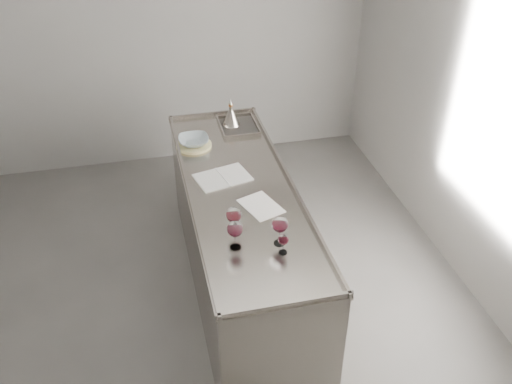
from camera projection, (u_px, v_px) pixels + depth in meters
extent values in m
cube|color=#565451|center=(185.00, 325.00, 4.24)|extent=(4.50, 5.00, 0.02)
cube|color=gray|center=(142.00, 31.00, 5.47)|extent=(4.50, 0.02, 2.80)
cube|color=gray|center=(501.00, 123.00, 3.87)|extent=(0.02, 5.00, 2.80)
cube|color=gray|center=(241.00, 241.00, 4.31)|extent=(0.75, 2.40, 0.92)
cube|color=gray|center=(240.00, 189.00, 4.05)|extent=(0.77, 2.42, 0.02)
cube|color=gray|center=(286.00, 305.00, 3.07)|extent=(0.77, 0.02, 0.03)
cube|color=gray|center=(213.00, 114.00, 4.99)|extent=(0.77, 0.02, 0.03)
cube|color=gray|center=(189.00, 193.00, 3.96)|extent=(0.02, 2.42, 0.03)
cube|color=gray|center=(290.00, 180.00, 4.10)|extent=(0.02, 2.42, 0.03)
cube|color=#595654|center=(238.00, 128.00, 4.82)|extent=(0.30, 0.38, 0.01)
cylinder|color=white|center=(234.00, 232.00, 3.62)|extent=(0.07, 0.07, 0.00)
cylinder|color=white|center=(234.00, 226.00, 3.59)|extent=(0.01, 0.01, 0.09)
ellipsoid|color=white|center=(234.00, 215.00, 3.54)|extent=(0.10, 0.10, 0.10)
cylinder|color=#33070C|center=(234.00, 218.00, 3.55)|extent=(0.07, 0.07, 0.02)
cylinder|color=white|center=(236.00, 247.00, 3.50)|extent=(0.07, 0.07, 0.00)
cylinder|color=white|center=(235.00, 241.00, 3.47)|extent=(0.01, 0.01, 0.09)
ellipsoid|color=white|center=(235.00, 229.00, 3.42)|extent=(0.10, 0.10, 0.10)
cylinder|color=#330712|center=(235.00, 232.00, 3.43)|extent=(0.07, 0.07, 0.02)
cylinder|color=white|center=(279.00, 243.00, 3.53)|extent=(0.07, 0.07, 0.00)
cylinder|color=white|center=(280.00, 237.00, 3.50)|extent=(0.01, 0.01, 0.10)
ellipsoid|color=white|center=(280.00, 224.00, 3.45)|extent=(0.10, 0.10, 0.11)
cylinder|color=#3C0813|center=(280.00, 227.00, 3.46)|extent=(0.07, 0.07, 0.02)
cylinder|color=white|center=(283.00, 252.00, 3.46)|extent=(0.05, 0.05, 0.00)
cylinder|color=white|center=(283.00, 248.00, 3.44)|extent=(0.01, 0.01, 0.07)
ellipsoid|color=white|center=(283.00, 239.00, 3.40)|extent=(0.07, 0.07, 0.07)
cylinder|color=#3C0812|center=(283.00, 241.00, 3.41)|extent=(0.05, 0.05, 0.01)
cube|color=silver|center=(210.00, 181.00, 4.11)|extent=(0.24, 0.30, 0.01)
cube|color=silver|center=(235.00, 174.00, 4.19)|extent=(0.24, 0.30, 0.01)
cylinder|color=white|center=(223.00, 177.00, 4.15)|extent=(0.07, 0.26, 0.01)
cube|color=silver|center=(261.00, 206.00, 3.86)|extent=(0.30, 0.36, 0.00)
cylinder|color=#C6BD80|center=(194.00, 145.00, 4.54)|extent=(0.33, 0.33, 0.02)
imported|color=#8C9CA3|center=(194.00, 141.00, 4.52)|extent=(0.25, 0.25, 0.06)
cone|color=#B2A89F|center=(231.00, 117.00, 4.82)|extent=(0.16, 0.16, 0.14)
cylinder|color=#B2A89F|center=(231.00, 108.00, 4.77)|extent=(0.03, 0.03, 0.03)
cylinder|color=#AE6530|center=(231.00, 105.00, 4.76)|extent=(0.04, 0.04, 0.02)
cone|color=#B2A89F|center=(231.00, 102.00, 4.74)|extent=(0.03, 0.03, 0.05)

